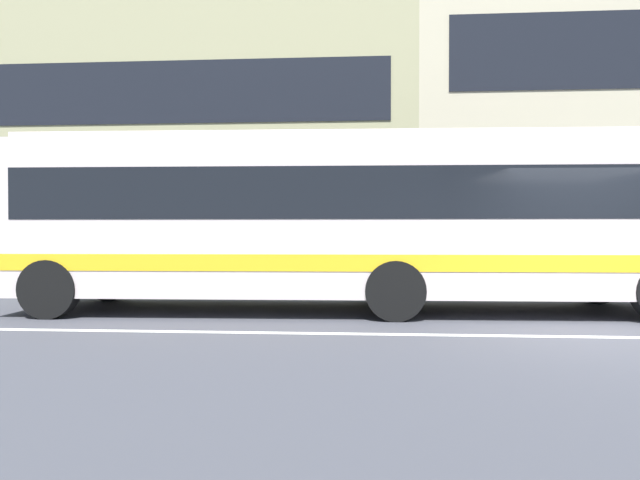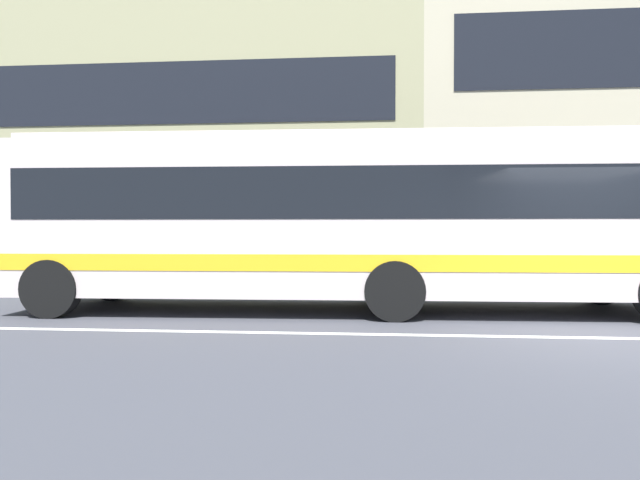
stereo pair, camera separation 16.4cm
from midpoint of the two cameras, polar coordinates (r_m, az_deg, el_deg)
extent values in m
plane|color=#404149|center=(8.67, 29.62, -9.02)|extent=(160.00, 160.00, 0.00)
cube|color=silver|center=(8.67, 29.62, -9.00)|extent=(60.00, 0.16, 0.01)
cube|color=tan|center=(26.74, -17.45, 9.59)|extent=(24.15, 11.29, 11.08)
cube|color=black|center=(21.86, -23.28, 13.90)|extent=(22.21, 0.04, 2.22)
cube|color=beige|center=(10.11, 3.52, 2.21)|extent=(12.23, 2.84, 2.72)
cube|color=black|center=(10.13, 3.52, 4.52)|extent=(11.50, 2.84, 0.87)
cube|color=gold|center=(10.13, 3.51, -2.02)|extent=(11.99, 2.86, 0.28)
cube|color=silver|center=(10.25, 3.53, 10.18)|extent=(11.73, 2.42, 0.12)
cube|color=black|center=(11.83, -27.58, 3.90)|extent=(0.08, 2.15, 0.96)
cylinder|color=black|center=(10.33, -26.10, -4.62)|extent=(1.01, 0.30, 1.00)
cylinder|color=black|center=(12.43, -20.70, -3.68)|extent=(1.01, 0.30, 1.00)
cylinder|color=black|center=(9.02, 8.38, -5.33)|extent=(1.01, 0.30, 1.00)
cylinder|color=black|center=(11.36, 7.38, -4.05)|extent=(1.01, 0.30, 1.00)
cylinder|color=black|center=(12.42, 27.75, -3.72)|extent=(1.01, 0.30, 1.00)
camera|label=1|loc=(0.08, -89.51, 0.01)|focal=30.33mm
camera|label=2|loc=(0.08, 90.49, -0.01)|focal=30.33mm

